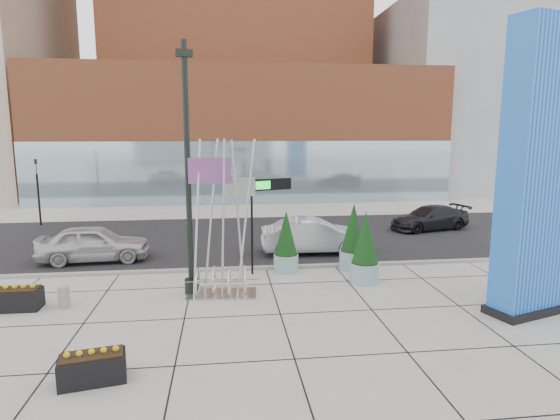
{
  "coord_description": "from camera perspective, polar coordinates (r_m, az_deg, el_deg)",
  "views": [
    {
      "loc": [
        -0.72,
        -14.99,
        5.72
      ],
      "look_at": [
        1.35,
        2.0,
        2.86
      ],
      "focal_mm": 30.0,
      "sensor_mm": 36.0,
      "label": 1
    }
  ],
  "objects": [
    {
      "name": "car_white_west",
      "position": [
        22.42,
        -21.74,
        -3.84
      ],
      "size": [
        4.87,
        2.23,
        1.62
      ],
      "primitive_type": "imported",
      "rotation": [
        0.0,
        0.0,
        1.64
      ],
      "color": "silver",
      "rests_on": "ground"
    },
    {
      "name": "lamp_post",
      "position": [
        16.48,
        -11.08,
        1.82
      ],
      "size": [
        0.59,
        0.48,
        8.72
      ],
      "rotation": [
        0.0,
        0.0,
        0.27
      ],
      "color": "black",
      "rests_on": "ground"
    },
    {
      "name": "box_planter_north",
      "position": [
        17.69,
        -29.53,
        -9.32
      ],
      "size": [
        1.54,
        0.78,
        0.85
      ],
      "rotation": [
        0.0,
        0.0,
        0.0
      ],
      "color": "black",
      "rests_on": "ground"
    },
    {
      "name": "round_planter_west",
      "position": [
        19.29,
        0.74,
        -4.01
      ],
      "size": [
        1.03,
        1.03,
        2.57
      ],
      "color": "#80AAAD",
      "rests_on": "ground"
    },
    {
      "name": "building_grey_parking",
      "position": [
        54.15,
        23.19,
        12.22
      ],
      "size": [
        20.0,
        18.0,
        18.0
      ],
      "primitive_type": "cube",
      "color": "slate",
      "rests_on": "ground"
    },
    {
      "name": "public_art_sculpture",
      "position": [
        16.57,
        -7.13,
        -5.51
      ],
      "size": [
        2.51,
        1.39,
        5.52
      ],
      "rotation": [
        0.0,
        0.0,
        -0.07
      ],
      "color": "silver",
      "rests_on": "ground"
    },
    {
      "name": "traffic_signal",
      "position": [
        32.22,
        -27.42,
        2.34
      ],
      "size": [
        0.15,
        0.18,
        4.1
      ],
      "color": "black",
      "rests_on": "ground"
    },
    {
      "name": "curb_edge",
      "position": [
        19.83,
        -4.62,
        -7.12
      ],
      "size": [
        80.0,
        0.3,
        0.12
      ],
      "primitive_type": "cube",
      "color": "gray",
      "rests_on": "ground"
    },
    {
      "name": "box_planter_south",
      "position": [
        12.17,
        -21.88,
        -17.29
      ],
      "size": [
        1.59,
        1.01,
        0.81
      ],
      "rotation": [
        0.0,
        0.0,
        0.2
      ],
      "color": "black",
      "rests_on": "ground"
    },
    {
      "name": "round_planter_east",
      "position": [
        18.15,
        10.34,
        -4.74
      ],
      "size": [
        1.1,
        1.1,
        2.75
      ],
      "color": "#80AAAD",
      "rests_on": "ground"
    },
    {
      "name": "car_dark_east",
      "position": [
        28.98,
        17.76,
        -0.94
      ],
      "size": [
        5.15,
        3.06,
        1.4
      ],
      "primitive_type": "imported",
      "rotation": [
        0.0,
        0.0,
        -1.33
      ],
      "color": "black",
      "rests_on": "ground"
    },
    {
      "name": "tower_glass_front",
      "position": [
        37.37,
        -4.3,
        4.53
      ],
      "size": [
        34.0,
        0.6,
        5.0
      ],
      "primitive_type": "cube",
      "color": "#8CA5B2",
      "rests_on": "ground"
    },
    {
      "name": "round_planter_mid",
      "position": [
        19.84,
        8.91,
        -3.4
      ],
      "size": [
        1.12,
        1.12,
        2.81
      ],
      "color": "#80AAAD",
      "rests_on": "ground"
    },
    {
      "name": "street_asphalt",
      "position": [
        25.64,
        -5.18,
        -3.41
      ],
      "size": [
        80.0,
        12.0,
        0.02
      ],
      "primitive_type": "cube",
      "color": "black",
      "rests_on": "ground"
    },
    {
      "name": "blue_pylon",
      "position": [
        16.4,
        28.97,
        3.59
      ],
      "size": [
        2.95,
        1.98,
        9.04
      ],
      "rotation": [
        0.0,
        0.0,
        0.31
      ],
      "color": "#0B40B1",
      "rests_on": "ground"
    },
    {
      "name": "tower_podium",
      "position": [
        42.02,
        -4.67,
        9.17
      ],
      "size": [
        34.0,
        10.0,
        11.0
      ],
      "primitive_type": "cube",
      "color": "#9E4F2D",
      "rests_on": "ground"
    },
    {
      "name": "ground",
      "position": [
        16.06,
        -4.02,
        -11.39
      ],
      "size": [
        160.0,
        160.0,
        0.0
      ],
      "primitive_type": "plane",
      "color": "#9E9991",
      "rests_on": "ground"
    },
    {
      "name": "concrete_bollard",
      "position": [
        17.18,
        -24.84,
        -9.61
      ],
      "size": [
        0.37,
        0.37,
        0.71
      ],
      "primitive_type": "cylinder",
      "color": "gray",
      "rests_on": "ground"
    },
    {
      "name": "overhead_street_sign",
      "position": [
        18.61,
        -1.46,
        2.06
      ],
      "size": [
        1.77,
        0.74,
        3.86
      ],
      "rotation": [
        0.0,
        0.0,
        0.33
      ],
      "color": "black",
      "rests_on": "ground"
    },
    {
      "name": "car_silver_mid",
      "position": [
        22.29,
        4.22,
        -3.2
      ],
      "size": [
        5.07,
        1.85,
        1.66
      ],
      "primitive_type": "imported",
      "rotation": [
        0.0,
        0.0,
        1.55
      ],
      "color": "#B9BBC1",
      "rests_on": "ground"
    }
  ]
}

